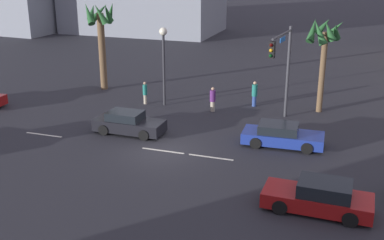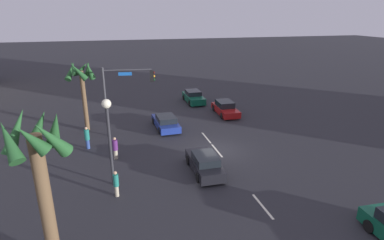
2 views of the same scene
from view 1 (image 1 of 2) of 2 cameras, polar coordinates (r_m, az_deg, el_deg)
ground_plane at (r=26.52m, az=-3.45°, el=-3.69°), size 220.00×220.00×0.00m
lane_stripe_2 at (r=30.13m, az=-17.21°, el=-1.69°), size 2.46×0.14×0.01m
lane_stripe_3 at (r=26.52m, az=-3.47°, el=-3.67°), size 2.47×0.14×0.01m
lane_stripe_4 at (r=25.67m, az=2.28°, el=-4.44°), size 2.48×0.14×0.01m
car_1 at (r=20.96m, az=14.89°, el=-8.88°), size 4.54×1.99×1.38m
car_3 at (r=27.50m, az=10.63°, el=-1.82°), size 4.59×2.10×1.26m
car_4 at (r=29.13m, az=-7.57°, el=-0.39°), size 4.27×1.83×1.34m
traffic_signal at (r=30.25m, az=10.76°, el=6.92°), size 0.75×4.36×6.00m
streetlamp at (r=33.63m, az=-3.41°, el=8.23°), size 0.56×0.56×5.56m
pedestrian_0 at (r=34.27m, az=7.46°, el=3.17°), size 0.50×0.50×1.82m
pedestrian_1 at (r=32.91m, az=2.48°, el=2.53°), size 0.53×0.53×1.71m
pedestrian_2 at (r=34.75m, az=-5.61°, el=3.30°), size 0.44×0.44×1.63m
palm_tree_0 at (r=38.45m, az=-10.81°, el=10.73°), size 2.64×2.78×6.92m
palm_tree_1 at (r=33.15m, az=15.48°, el=9.12°), size 2.54×2.74×6.40m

